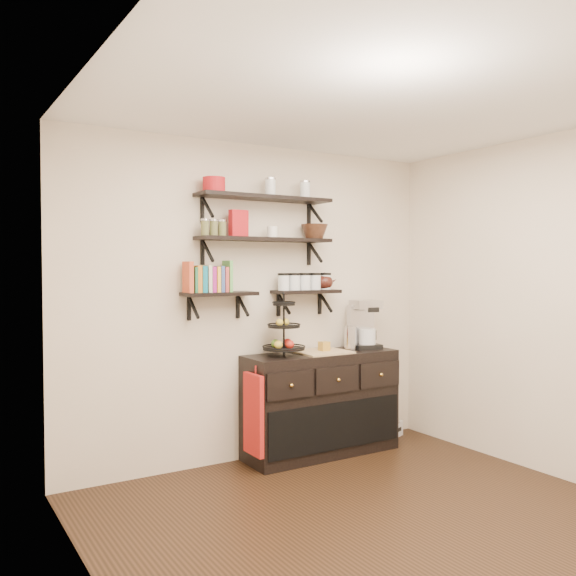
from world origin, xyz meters
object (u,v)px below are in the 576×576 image
at_px(fruit_stand, 284,335).
at_px(radio, 390,429).
at_px(coffee_maker, 364,325).
at_px(sideboard, 321,403).

height_order(fruit_stand, radio, fruit_stand).
bearing_deg(coffee_maker, sideboard, -165.30).
bearing_deg(radio, sideboard, 163.97).
height_order(fruit_stand, coffee_maker, fruit_stand).
distance_m(fruit_stand, radio, 1.61).
bearing_deg(coffee_maker, fruit_stand, -167.08).
bearing_deg(fruit_stand, coffee_maker, 1.74).
distance_m(sideboard, coffee_maker, 0.83).
xyz_separation_m(fruit_stand, coffee_maker, (0.88, 0.03, 0.03)).
relative_size(sideboard, fruit_stand, 2.69).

